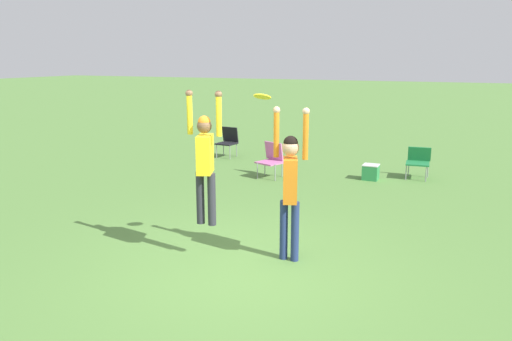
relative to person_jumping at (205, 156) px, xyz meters
name	(u,v)px	position (x,y,z in m)	size (l,w,h in m)	color
ground_plane	(239,266)	(0.58, -0.10, -1.57)	(120.00, 120.00, 0.00)	#56843D
person_jumping	(205,156)	(0.00, 0.00, 0.00)	(0.58, 0.47, 1.98)	#2D2D38
person_defending	(290,180)	(1.15, 0.44, -0.35)	(0.54, 0.44, 2.28)	navy
frisbee	(262,97)	(0.75, 0.36, 0.85)	(0.25, 0.24, 0.10)	yellow
camping_chair_0	(418,160)	(2.30, 6.64, -1.12)	(0.60, 0.63, 0.76)	gray
camping_chair_1	(272,158)	(-1.10, 5.25, -1.08)	(0.72, 0.77, 0.87)	gray
camping_chair_2	(228,140)	(-3.31, 7.17, -1.06)	(0.58, 0.62, 0.90)	gray
cooler_box	(371,172)	(1.26, 5.98, -1.38)	(0.38, 0.37, 0.38)	#2D8C4C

